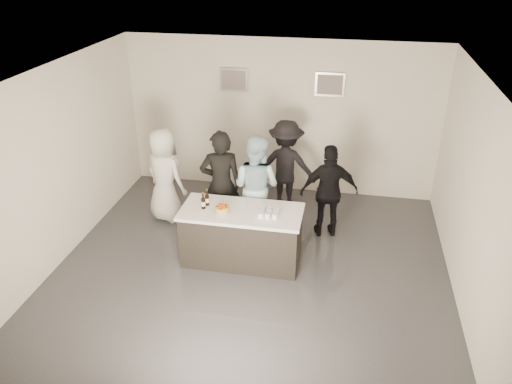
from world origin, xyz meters
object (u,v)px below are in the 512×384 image
(cake, at_px, (222,210))
(person_guest_left, at_px, (164,175))
(beer_bottle_a, at_px, (207,198))
(beer_bottle_b, at_px, (203,201))
(person_main_black, at_px, (221,185))
(person_guest_right, at_px, (329,192))
(bar_counter, at_px, (242,236))
(person_main_blue, at_px, (256,186))
(person_guest_back, at_px, (286,165))

(cake, distance_m, person_guest_left, 1.78)
(cake, xyz_separation_m, beer_bottle_a, (-0.28, 0.17, 0.09))
(beer_bottle_b, relative_size, person_main_black, 0.14)
(person_main_black, height_order, person_guest_right, person_main_black)
(bar_counter, distance_m, cake, 0.57)
(person_main_blue, bearing_deg, beer_bottle_b, 72.30)
(person_guest_back, bearing_deg, beer_bottle_b, 61.32)
(beer_bottle_a, bearing_deg, person_guest_right, 28.01)
(beer_bottle_b, relative_size, person_guest_left, 0.15)
(person_main_blue, height_order, person_guest_right, person_main_blue)
(person_guest_right, distance_m, person_guest_back, 1.18)
(beer_bottle_a, bearing_deg, person_main_black, 84.94)
(person_main_blue, height_order, person_guest_left, person_main_blue)
(person_guest_right, bearing_deg, person_main_black, -1.80)
(beer_bottle_a, bearing_deg, beer_bottle_b, -102.82)
(bar_counter, bearing_deg, beer_bottle_b, -175.53)
(beer_bottle_a, height_order, person_main_blue, person_main_blue)
(person_guest_left, bearing_deg, cake, 166.28)
(beer_bottle_b, distance_m, person_main_blue, 1.11)
(person_guest_left, bearing_deg, beer_bottle_b, 160.22)
(bar_counter, distance_m, person_main_blue, 0.97)
(person_guest_back, bearing_deg, person_guest_left, 20.43)
(bar_counter, height_order, person_main_blue, person_main_blue)
(cake, distance_m, person_guest_right, 1.92)
(person_main_black, relative_size, person_guest_left, 1.11)
(beer_bottle_a, bearing_deg, person_guest_left, 137.08)
(beer_bottle_b, bearing_deg, person_main_blue, 54.57)
(cake, xyz_separation_m, person_main_black, (-0.22, 0.81, 0.01))
(bar_counter, relative_size, person_guest_right, 1.13)
(beer_bottle_b, relative_size, person_main_blue, 0.14)
(person_guest_back, bearing_deg, person_guest_right, 134.87)
(person_main_blue, distance_m, person_guest_back, 1.08)
(bar_counter, distance_m, beer_bottle_a, 0.81)
(person_main_black, bearing_deg, beer_bottle_b, 67.78)
(beer_bottle_b, bearing_deg, cake, -9.86)
(bar_counter, height_order, beer_bottle_a, beer_bottle_a)
(beer_bottle_b, height_order, person_guest_left, person_guest_left)
(cake, bearing_deg, person_guest_back, 70.47)
(person_guest_right, bearing_deg, person_guest_back, -56.48)
(person_main_black, bearing_deg, bar_counter, 108.94)
(beer_bottle_a, relative_size, beer_bottle_b, 1.00)
(person_main_black, bearing_deg, person_main_blue, 177.91)
(person_main_black, distance_m, person_main_blue, 0.57)
(person_main_black, bearing_deg, beer_bottle_a, 68.99)
(bar_counter, height_order, person_main_black, person_main_black)
(cake, xyz_separation_m, beer_bottle_b, (-0.31, 0.05, 0.09))
(bar_counter, bearing_deg, person_main_black, 124.89)
(person_main_blue, bearing_deg, person_main_black, 31.59)
(cake, xyz_separation_m, person_guest_right, (1.54, 1.14, -0.12))
(person_guest_left, relative_size, person_guest_right, 1.04)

